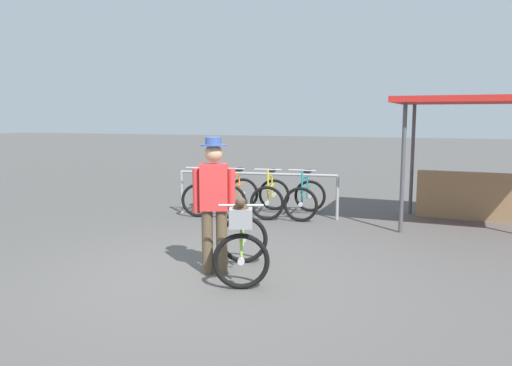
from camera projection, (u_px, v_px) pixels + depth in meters
The scene contains 9 objects.
ground_plane at pixel (207, 276), 6.17m from camera, with size 80.00×80.00×0.00m, color #514F4C.
bike_rack_rail at pixel (257, 183), 9.72m from camera, with size 3.20×0.33×0.88m.
racked_bike_black at pixel (204, 194), 10.19m from camera, with size 0.82×1.19×0.97m.
racked_bike_orange at pixel (237, 196), 10.04m from camera, with size 0.75×1.15×0.97m.
racked_bike_yellow at pixel (271, 197), 9.88m from camera, with size 0.81×1.17×0.97m.
racked_bike_teal at pixel (306, 198), 9.73m from camera, with size 0.69×1.11×0.97m.
featured_bicycle at pixel (242, 240), 6.02m from camera, with size 0.96×1.25×1.09m.
person_with_featured_bike at pixel (214, 200), 6.13m from camera, with size 0.51×0.32×1.72m.
market_stall at pixel (485, 148), 8.91m from camera, with size 3.27×2.54×2.30m.
Camera 1 is at (2.40, -5.48, 2.00)m, focal length 34.69 mm.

